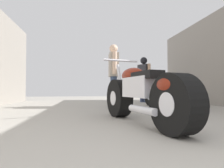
{
  "coord_description": "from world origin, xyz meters",
  "views": [
    {
      "loc": [
        -0.7,
        -0.17,
        0.45
      ],
      "look_at": [
        -0.12,
        3.74,
        0.57
      ],
      "focal_mm": 30.51,
      "sensor_mm": 36.0,
      "label": 1
    }
  ],
  "objects_px": {
    "mechanic_with_helmet": "(144,75)",
    "motorcycle_black_naked": "(165,94)",
    "mechanic_in_blue": "(114,72)",
    "motorcycle_maroon_cruiser": "(141,94)"
  },
  "relations": [
    {
      "from": "mechanic_with_helmet",
      "to": "motorcycle_black_naked",
      "type": "bearing_deg",
      "value": -93.94
    },
    {
      "from": "motorcycle_black_naked",
      "to": "mechanic_with_helmet",
      "type": "height_order",
      "value": "mechanic_with_helmet"
    },
    {
      "from": "mechanic_in_blue",
      "to": "mechanic_with_helmet",
      "type": "distance_m",
      "value": 2.21
    },
    {
      "from": "motorcycle_black_naked",
      "to": "mechanic_with_helmet",
      "type": "bearing_deg",
      "value": 86.06
    },
    {
      "from": "motorcycle_maroon_cruiser",
      "to": "mechanic_in_blue",
      "type": "xyz_separation_m",
      "value": [
        0.02,
        2.44,
        0.53
      ]
    },
    {
      "from": "motorcycle_maroon_cruiser",
      "to": "mechanic_with_helmet",
      "type": "relative_size",
      "value": 1.25
    },
    {
      "from": "motorcycle_maroon_cruiser",
      "to": "mechanic_with_helmet",
      "type": "bearing_deg",
      "value": 71.56
    },
    {
      "from": "motorcycle_maroon_cruiser",
      "to": "motorcycle_black_naked",
      "type": "relative_size",
      "value": 1.16
    },
    {
      "from": "motorcycle_maroon_cruiser",
      "to": "motorcycle_black_naked",
      "type": "distance_m",
      "value": 2.39
    },
    {
      "from": "mechanic_in_blue",
      "to": "mechanic_with_helmet",
      "type": "height_order",
      "value": "mechanic_in_blue"
    }
  ]
}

